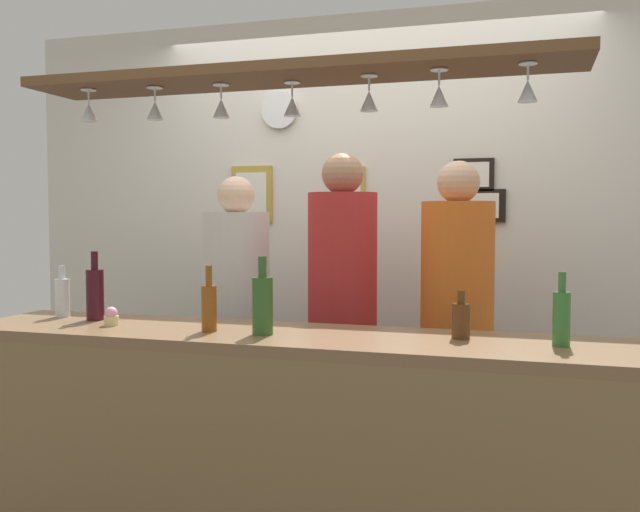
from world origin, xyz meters
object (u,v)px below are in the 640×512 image
bottle_beer_green_import (562,317)px  picture_frame_caricature (252,194)px  bottle_beer_amber_tall (209,306)px  cupcake (111,317)px  person_right_orange_shirt (457,304)px  bottle_soda_clear (62,296)px  person_left_white_patterned_shirt (237,303)px  picture_frame_crest (350,189)px  picture_frame_lower_pair (478,206)px  bottle_beer_brown_stubby (461,320)px  picture_frame_upper_small (474,175)px  bottle_wine_dark_red (95,293)px  person_middle_red_shirt (342,293)px  wall_clock (280,110)px  bottle_champagne_green (263,304)px

bottle_beer_green_import → picture_frame_caricature: size_ratio=0.76×
bottle_beer_amber_tall → cupcake: size_ratio=3.33×
person_right_orange_shirt → picture_frame_caricature: (-1.30, 0.64, 0.55)m
person_right_orange_shirt → bottle_soda_clear: size_ratio=7.36×
person_left_white_patterned_shirt → picture_frame_crest: picture_frame_crest is taller
bottle_beer_green_import → picture_frame_lower_pair: bearing=105.6°
person_left_white_patterned_shirt → picture_frame_lower_pair: bearing=28.7°
bottle_beer_brown_stubby → picture_frame_upper_small: bearing=92.7°
bottle_beer_amber_tall → cupcake: (-0.45, 0.01, -0.06)m
bottle_wine_dark_red → picture_frame_caricature: picture_frame_caricature is taller
bottle_beer_brown_stubby → person_right_orange_shirt: bearing=96.8°
picture_frame_lower_pair → person_right_orange_shirt: bearing=-93.9°
bottle_beer_brown_stubby → picture_frame_upper_small: size_ratio=0.82×
person_middle_red_shirt → cupcake: bearing=-133.8°
person_middle_red_shirt → bottle_wine_dark_red: size_ratio=5.81×
bottle_wine_dark_red → picture_frame_lower_pair: bearing=41.0°
person_middle_red_shirt → bottle_beer_brown_stubby: person_middle_red_shirt is taller
person_left_white_patterned_shirt → bottle_wine_dark_red: (-0.36, -0.69, 0.11)m
bottle_beer_amber_tall → picture_frame_caricature: size_ratio=0.76×
bottle_beer_amber_tall → picture_frame_lower_pair: 1.77m
person_right_orange_shirt → picture_frame_lower_pair: 0.79m
person_right_orange_shirt → picture_frame_caricature: size_ratio=4.98×
bottle_soda_clear → picture_frame_lower_pair: 2.20m
person_left_white_patterned_shirt → picture_frame_caricature: (-0.18, 0.64, 0.58)m
picture_frame_caricature → wall_clock: (0.18, -0.01, 0.50)m
bottle_beer_amber_tall → picture_frame_caricature: 1.59m
picture_frame_upper_small → picture_frame_crest: (-0.71, 0.00, -0.07)m
bottle_champagne_green → bottle_beer_brown_stubby: bottle_champagne_green is taller
bottle_beer_brown_stubby → picture_frame_crest: bearing=120.0°
person_right_orange_shirt → bottle_soda_clear: bearing=-158.8°
person_middle_red_shirt → bottle_beer_amber_tall: 0.88m
wall_clock → bottle_beer_green_import: bearing=-41.7°
person_left_white_patterned_shirt → picture_frame_upper_small: (1.14, 0.64, 0.68)m
person_left_white_patterned_shirt → picture_frame_crest: (0.44, 0.64, 0.61)m
bottle_beer_amber_tall → bottle_wine_dark_red: bottle_wine_dark_red is taller
bottle_beer_green_import → bottle_beer_brown_stubby: bearing=171.5°
person_right_orange_shirt → picture_frame_crest: (-0.69, 0.64, 0.57)m
picture_frame_lower_pair → wall_clock: bearing=-179.7°
person_right_orange_shirt → bottle_beer_brown_stubby: 0.70m
bottle_champagne_green → bottle_soda_clear: (-1.03, 0.17, -0.03)m
person_right_orange_shirt → person_middle_red_shirt: bearing=-180.0°
picture_frame_caricature → picture_frame_crest: bearing=0.0°
bottle_beer_green_import → bottle_soda_clear: size_ratio=1.13×
bottle_beer_brown_stubby → picture_frame_crest: size_ratio=0.69×
picture_frame_crest → bottle_wine_dark_red: bearing=-121.0°
bottle_wine_dark_red → picture_frame_crest: size_ratio=1.15×
person_middle_red_shirt → bottle_beer_green_import: bearing=-37.1°
bottle_beer_amber_tall → bottle_soda_clear: bottle_beer_amber_tall is taller
picture_frame_upper_small → wall_clock: size_ratio=1.00×
picture_frame_crest → bottle_beer_green_import: bearing=-51.1°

